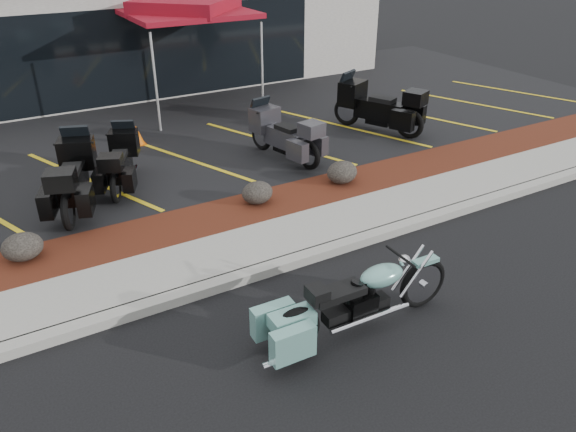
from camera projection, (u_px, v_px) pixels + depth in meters
ground at (327, 292)px, 8.36m from camera, size 90.00×90.00×0.00m
curb at (296, 260)px, 9.01m from camera, size 24.00×0.25×0.15m
sidewalk at (275, 241)px, 9.55m from camera, size 24.00×1.20×0.15m
mulch_bed at (244, 212)px, 10.47m from camera, size 24.00×1.20×0.16m
upper_lot at (153, 130)px, 14.60m from camera, size 26.00×9.60×0.15m
dealership_building at (87, 20)px, 18.50m from camera, size 18.00×8.16×4.00m
boulder_left at (22, 247)px, 8.78m from camera, size 0.63×0.52×0.44m
boulder_mid at (257, 193)px, 10.55m from camera, size 0.60×0.50×0.43m
boulder_right at (342, 172)px, 11.36m from camera, size 0.64×0.54×0.46m
hero_cruiser at (423, 277)px, 7.82m from camera, size 2.92×0.81×1.02m
touring_black_front at (79, 158)px, 10.91m from camera, size 1.60×2.44×1.33m
touring_black_mid at (126, 147)px, 11.70m from camera, size 1.52×2.12×1.16m
touring_grey at (261, 124)px, 12.85m from camera, size 1.27×2.28×1.25m
touring_black_rear at (347, 98)px, 14.40m from camera, size 1.86×2.60×1.41m
traffic_cone at (137, 135)px, 13.35m from camera, size 0.44×0.44×0.47m
popup_canopy at (186, 9)px, 14.87m from camera, size 3.28×3.28×2.95m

